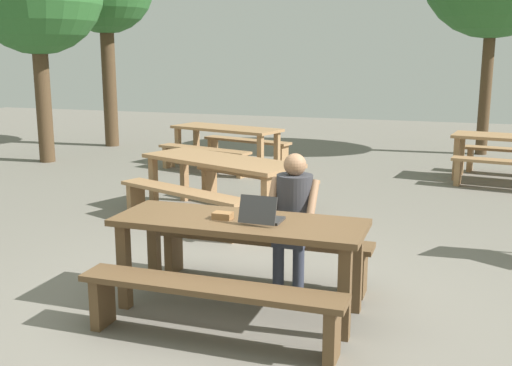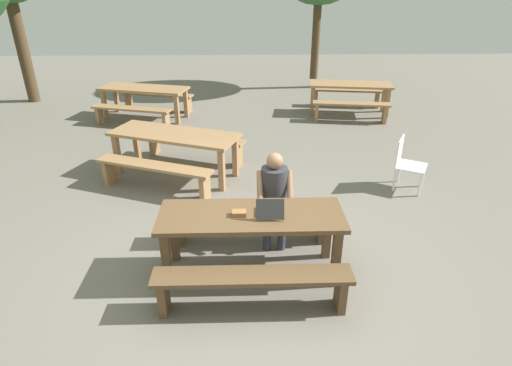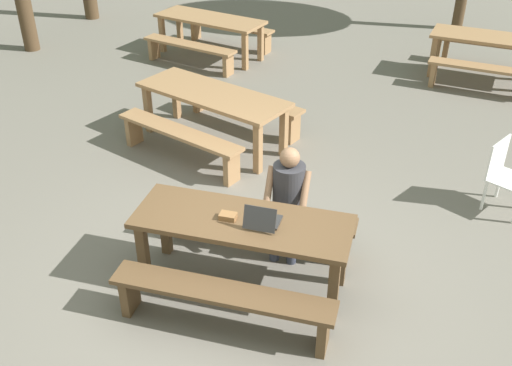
{
  "view_description": "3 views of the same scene",
  "coord_description": "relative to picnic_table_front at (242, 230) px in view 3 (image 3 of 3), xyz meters",
  "views": [
    {
      "loc": [
        1.62,
        -4.43,
        2.07
      ],
      "look_at": [
        0.06,
        0.25,
        1.01
      ],
      "focal_mm": 43.06,
      "sensor_mm": 36.0,
      "label": 1
    },
    {
      "loc": [
        -0.06,
        -3.91,
        3.07
      ],
      "look_at": [
        0.06,
        0.25,
        1.01
      ],
      "focal_mm": 29.41,
      "sensor_mm": 36.0,
      "label": 2
    },
    {
      "loc": [
        1.31,
        -4.2,
        3.9
      ],
      "look_at": [
        0.06,
        0.25,
        1.01
      ],
      "focal_mm": 41.55,
      "sensor_mm": 36.0,
      "label": 3
    }
  ],
  "objects": [
    {
      "name": "bench_distant_north",
      "position": [
        -0.98,
        3.33,
        -0.29
      ],
      "size": [
        1.91,
        0.98,
        0.46
      ],
      "rotation": [
        0.0,
        0.0,
        -0.37
      ],
      "color": "#9E754C",
      "rests_on": "ground"
    },
    {
      "name": "bench_far",
      "position": [
        0.0,
        0.62,
        -0.3
      ],
      "size": [
        1.99,
        0.3,
        0.45
      ],
      "color": "brown",
      "rests_on": "ground"
    },
    {
      "name": "picnic_table_distant",
      "position": [
        -1.23,
        2.69,
        -0.0
      ],
      "size": [
        2.28,
        1.49,
        0.75
      ],
      "rotation": [
        0.0,
        0.0,
        -0.37
      ],
      "color": "#9E754C",
      "rests_on": "ground"
    },
    {
      "name": "bench_rear_south",
      "position": [
        -2.6,
        5.34,
        -0.32
      ],
      "size": [
        1.86,
        0.78,
        0.43
      ],
      "rotation": [
        0.0,
        0.0,
        -0.27
      ],
      "color": "#9E754C",
      "rests_on": "ground"
    },
    {
      "name": "picnic_table_mid",
      "position": [
        2.51,
        6.17,
        -0.01
      ],
      "size": [
        2.05,
        1.02,
        0.75
      ],
      "rotation": [
        0.0,
        0.0,
        -0.15
      ],
      "color": "#9E754C",
      "rests_on": "ground"
    },
    {
      "name": "ground_plane",
      "position": [
        0.0,
        0.0,
        -0.65
      ],
      "size": [
        30.0,
        30.0,
        0.0
      ],
      "primitive_type": "plane",
      "color": "slate"
    },
    {
      "name": "plastic_chair",
      "position": [
        2.48,
        2.08,
        -0.21
      ],
      "size": [
        0.6,
        0.6,
        0.83
      ],
      "rotation": [
        0.0,
        0.0,
        1.06
      ],
      "color": "white",
      "rests_on": "ground"
    },
    {
      "name": "bench_near",
      "position": [
        0.0,
        -0.62,
        -0.3
      ],
      "size": [
        1.99,
        0.3,
        0.45
      ],
      "color": "brown",
      "rests_on": "ground"
    },
    {
      "name": "laptop",
      "position": [
        0.2,
        -0.03,
        0.17
      ],
      "size": [
        0.3,
        0.31,
        0.23
      ],
      "rotation": [
        0.0,
        0.0,
        3.12
      ],
      "color": "#2D2D2D",
      "rests_on": "picnic_table_front"
    },
    {
      "name": "bench_mid_south",
      "position": [
        2.41,
        5.52,
        -0.31
      ],
      "size": [
        1.79,
        0.56,
        0.45
      ],
      "rotation": [
        0.0,
        0.0,
        -0.15
      ],
      "color": "#9E754C",
      "rests_on": "ground"
    },
    {
      "name": "bench_rear_north",
      "position": [
        -2.25,
        6.62,
        -0.32
      ],
      "size": [
        1.86,
        0.78,
        0.43
      ],
      "rotation": [
        0.0,
        0.0,
        -0.27
      ],
      "color": "#9E754C",
      "rests_on": "ground"
    },
    {
      "name": "picnic_table_front",
      "position": [
        0.0,
        0.0,
        0.0
      ],
      "size": [
        2.01,
        0.72,
        0.76
      ],
      "color": "brown",
      "rests_on": "ground"
    },
    {
      "name": "bench_distant_south",
      "position": [
        -1.48,
        2.06,
        -0.29
      ],
      "size": [
        1.91,
        0.98,
        0.46
      ],
      "rotation": [
        0.0,
        0.0,
        -0.37
      ],
      "color": "#9E754C",
      "rests_on": "ground"
    },
    {
      "name": "bench_mid_north",
      "position": [
        2.61,
        6.81,
        -0.31
      ],
      "size": [
        1.79,
        0.56,
        0.45
      ],
      "rotation": [
        0.0,
        0.0,
        -0.15
      ],
      "color": "#9E754C",
      "rests_on": "ground"
    },
    {
      "name": "picnic_table_rear",
      "position": [
        -2.43,
        5.98,
        -0.02
      ],
      "size": [
        2.18,
        1.26,
        0.73
      ],
      "rotation": [
        0.0,
        0.0,
        -0.27
      ],
      "color": "#9E754C",
      "rests_on": "ground"
    },
    {
      "name": "person_seated",
      "position": [
        0.29,
        0.58,
        0.07
      ],
      "size": [
        0.43,
        0.42,
        1.22
      ],
      "color": "#333847",
      "rests_on": "ground"
    },
    {
      "name": "small_pouch",
      "position": [
        -0.13,
        -0.03,
        0.14
      ],
      "size": [
        0.15,
        0.11,
        0.05
      ],
      "color": "olive",
      "rests_on": "picnic_table_front"
    }
  ]
}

